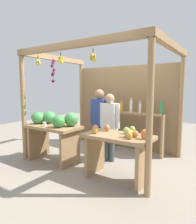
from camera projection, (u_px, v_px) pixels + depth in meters
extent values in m
plane|color=gray|center=(103.00, 158.00, 4.64)|extent=(12.00, 12.00, 0.00)
cylinder|color=#99754C|center=(23.00, 106.00, 4.45)|extent=(0.10, 0.10, 2.40)
cylinder|color=#99754C|center=(150.00, 116.00, 2.87)|extent=(0.10, 0.10, 2.40)
cylinder|color=#99754C|center=(81.00, 101.00, 6.13)|extent=(0.10, 0.10, 2.40)
cylinder|color=#99754C|center=(181.00, 106.00, 4.55)|extent=(0.10, 0.10, 2.40)
cube|color=#99754C|center=(72.00, 45.00, 3.52)|extent=(2.96, 0.12, 0.12)
cube|color=#99754C|center=(56.00, 58.00, 5.15)|extent=(0.12, 2.14, 0.12)
cube|color=#99754C|center=(172.00, 45.00, 3.57)|extent=(0.12, 2.14, 0.12)
cube|color=olive|center=(124.00, 107.00, 5.37)|extent=(2.86, 0.04, 2.16)
cylinder|color=brown|center=(38.00, 57.00, 4.16)|extent=(0.02, 0.02, 0.06)
ellipsoid|color=#D1CC4C|center=(39.00, 62.00, 4.15)|extent=(0.04, 0.08, 0.13)
ellipsoid|color=#D1CC4C|center=(39.00, 62.00, 4.18)|extent=(0.07, 0.06, 0.13)
ellipsoid|color=#D1CC4C|center=(38.00, 62.00, 4.20)|extent=(0.06, 0.05, 0.13)
ellipsoid|color=#D1CC4C|center=(37.00, 63.00, 4.19)|extent=(0.04, 0.06, 0.13)
ellipsoid|color=#D1CC4C|center=(37.00, 62.00, 4.17)|extent=(0.06, 0.06, 0.13)
ellipsoid|color=#D1CC4C|center=(38.00, 63.00, 4.15)|extent=(0.07, 0.05, 0.13)
cylinder|color=brown|center=(93.00, 50.00, 3.45)|extent=(0.02, 0.02, 0.06)
ellipsoid|color=gold|center=(95.00, 57.00, 3.44)|extent=(0.04, 0.06, 0.15)
ellipsoid|color=gold|center=(94.00, 59.00, 3.48)|extent=(0.06, 0.04, 0.15)
ellipsoid|color=gold|center=(92.00, 57.00, 3.49)|extent=(0.06, 0.07, 0.15)
ellipsoid|color=gold|center=(91.00, 57.00, 3.46)|extent=(0.06, 0.07, 0.15)
ellipsoid|color=gold|center=(93.00, 58.00, 3.44)|extent=(0.06, 0.04, 0.15)
cylinder|color=brown|center=(61.00, 54.00, 3.81)|extent=(0.02, 0.02, 0.06)
ellipsoid|color=gold|center=(62.00, 60.00, 3.81)|extent=(0.04, 0.08, 0.15)
ellipsoid|color=gold|center=(63.00, 60.00, 3.83)|extent=(0.07, 0.06, 0.16)
ellipsoid|color=gold|center=(62.00, 60.00, 3.85)|extent=(0.09, 0.05, 0.15)
ellipsoid|color=gold|center=(60.00, 60.00, 3.84)|extent=(0.05, 0.08, 0.16)
ellipsoid|color=gold|center=(60.00, 60.00, 3.82)|extent=(0.07, 0.09, 0.16)
ellipsoid|color=gold|center=(59.00, 60.00, 3.80)|extent=(0.07, 0.04, 0.16)
ellipsoid|color=gold|center=(61.00, 61.00, 3.80)|extent=(0.09, 0.07, 0.16)
cylinder|color=#4C422D|center=(53.00, 70.00, 4.34)|extent=(0.01, 0.01, 0.55)
sphere|color=#601E42|center=(54.00, 60.00, 4.34)|extent=(0.06, 0.06, 0.06)
sphere|color=#601E42|center=(53.00, 63.00, 4.34)|extent=(0.07, 0.07, 0.07)
sphere|color=#511938|center=(52.00, 66.00, 4.34)|extent=(0.07, 0.07, 0.07)
sphere|color=#601E42|center=(54.00, 70.00, 4.36)|extent=(0.07, 0.07, 0.07)
sphere|color=#601E42|center=(53.00, 73.00, 4.34)|extent=(0.06, 0.06, 0.06)
sphere|color=#601E42|center=(54.00, 73.00, 4.37)|extent=(0.07, 0.07, 0.07)
sphere|color=#47142D|center=(52.00, 75.00, 4.35)|extent=(0.06, 0.06, 0.06)
sphere|color=#47142D|center=(53.00, 81.00, 4.37)|extent=(0.07, 0.07, 0.07)
cube|color=#99754C|center=(53.00, 127.00, 4.35)|extent=(1.20, 0.64, 0.06)
cube|color=#99754C|center=(39.00, 141.00, 4.67)|extent=(0.06, 0.58, 0.73)
cube|color=#99754C|center=(70.00, 148.00, 4.14)|extent=(0.06, 0.58, 0.73)
ellipsoid|color=#429347|center=(49.00, 117.00, 4.60)|extent=(0.32, 0.32, 0.27)
ellipsoid|color=#38843D|center=(59.00, 122.00, 4.11)|extent=(0.38, 0.38, 0.24)
ellipsoid|color=#429347|center=(38.00, 118.00, 4.56)|extent=(0.43, 0.43, 0.26)
ellipsoid|color=#429347|center=(71.00, 119.00, 4.25)|extent=(0.40, 0.40, 0.29)
cylinder|color=white|center=(44.00, 124.00, 4.23)|extent=(0.07, 0.07, 0.09)
cube|color=#99754C|center=(118.00, 137.00, 3.48)|extent=(1.20, 0.64, 0.06)
cube|color=#99754C|center=(95.00, 154.00, 3.80)|extent=(0.06, 0.58, 0.73)
cube|color=#99754C|center=(144.00, 165.00, 3.27)|extent=(0.06, 0.58, 0.73)
ellipsoid|color=#CC7038|center=(144.00, 134.00, 3.18)|extent=(0.16, 0.16, 0.16)
ellipsoid|color=#A8B24C|center=(126.00, 130.00, 3.54)|extent=(0.15, 0.15, 0.12)
ellipsoid|color=#A8B24C|center=(132.00, 130.00, 3.54)|extent=(0.15, 0.15, 0.14)
ellipsoid|color=#E07F47|center=(95.00, 128.00, 3.76)|extent=(0.15, 0.15, 0.12)
ellipsoid|color=#E07F47|center=(107.00, 128.00, 3.78)|extent=(0.15, 0.15, 0.12)
ellipsoid|color=gold|center=(130.00, 136.00, 3.18)|extent=(0.11, 0.11, 0.11)
ellipsoid|color=#E07F47|center=(135.00, 134.00, 3.31)|extent=(0.13, 0.13, 0.11)
ellipsoid|color=gold|center=(95.00, 131.00, 3.56)|extent=(0.12, 0.12, 0.11)
ellipsoid|color=#A8B24C|center=(128.00, 133.00, 3.30)|extent=(0.15, 0.15, 0.15)
ellipsoid|color=#B79E47|center=(131.00, 133.00, 3.37)|extent=(0.10, 0.10, 0.11)
cube|color=#99754C|center=(96.00, 128.00, 5.62)|extent=(0.05, 0.20, 1.00)
cube|color=#99754C|center=(163.00, 136.00, 4.59)|extent=(0.05, 0.20, 1.00)
cube|color=#99754C|center=(126.00, 113.00, 5.05)|extent=(1.86, 0.22, 0.04)
cylinder|color=#994C1E|center=(98.00, 105.00, 5.51)|extent=(0.06, 0.06, 0.27)
cylinder|color=#994C1E|center=(98.00, 99.00, 5.49)|extent=(0.03, 0.03, 0.06)
cylinder|color=gold|center=(105.00, 106.00, 5.37)|extent=(0.07, 0.07, 0.22)
cylinder|color=gold|center=(105.00, 101.00, 5.35)|extent=(0.03, 0.03, 0.06)
cylinder|color=silver|center=(113.00, 106.00, 5.24)|extent=(0.07, 0.07, 0.28)
cylinder|color=silver|center=(113.00, 99.00, 5.22)|extent=(0.03, 0.03, 0.06)
cylinder|color=gold|center=(121.00, 107.00, 5.11)|extent=(0.07, 0.07, 0.23)
cylinder|color=gold|center=(122.00, 101.00, 5.09)|extent=(0.03, 0.03, 0.06)
cylinder|color=silver|center=(131.00, 106.00, 4.96)|extent=(0.07, 0.07, 0.29)
cylinder|color=silver|center=(131.00, 99.00, 4.93)|extent=(0.03, 0.03, 0.06)
cylinder|color=silver|center=(140.00, 108.00, 4.83)|extent=(0.06, 0.06, 0.22)
cylinder|color=silver|center=(140.00, 102.00, 4.81)|extent=(0.03, 0.03, 0.06)
cylinder|color=#994C1E|center=(150.00, 108.00, 4.69)|extent=(0.08, 0.08, 0.25)
cylinder|color=#994C1E|center=(150.00, 101.00, 4.67)|extent=(0.03, 0.03, 0.06)
cylinder|color=#338C4C|center=(161.00, 108.00, 4.55)|extent=(0.07, 0.07, 0.29)
cylinder|color=#338C4C|center=(162.00, 100.00, 4.53)|extent=(0.03, 0.03, 0.06)
cylinder|color=#3C3859|center=(97.00, 141.00, 4.68)|extent=(0.11, 0.11, 0.73)
cylinder|color=#3C3859|center=(101.00, 142.00, 4.62)|extent=(0.11, 0.11, 0.73)
cube|color=#2D428C|center=(99.00, 113.00, 4.57)|extent=(0.32, 0.19, 0.62)
cylinder|color=#2D428C|center=(92.00, 111.00, 4.68)|extent=(0.08, 0.08, 0.56)
cylinder|color=#2D428C|center=(107.00, 112.00, 4.46)|extent=(0.08, 0.08, 0.56)
sphere|color=#997051|center=(99.00, 94.00, 4.52)|extent=(0.21, 0.21, 0.21)
cylinder|color=#404D4D|center=(107.00, 145.00, 4.45)|extent=(0.11, 0.11, 0.69)
cylinder|color=#404D4D|center=(112.00, 146.00, 4.39)|extent=(0.11, 0.11, 0.69)
cube|color=white|center=(110.00, 117.00, 4.34)|extent=(0.32, 0.19, 0.58)
cylinder|color=white|center=(102.00, 115.00, 4.45)|extent=(0.08, 0.08, 0.52)
cylinder|color=white|center=(118.00, 116.00, 4.23)|extent=(0.08, 0.08, 0.52)
sphere|color=tan|center=(110.00, 99.00, 4.30)|extent=(0.20, 0.20, 0.20)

